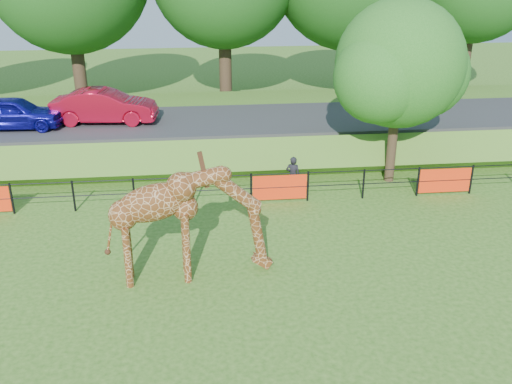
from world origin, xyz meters
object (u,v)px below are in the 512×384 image
at_px(giraffe, 190,224).
at_px(car_blue, 14,113).
at_px(car_red, 105,106).
at_px(visitor, 293,176).
at_px(tree_east, 402,68).

bearing_deg(giraffe, car_blue, 120.97).
bearing_deg(car_red, visitor, -121.46).
distance_m(car_red, tree_east, 12.21).
height_order(giraffe, visitor, giraffe).
distance_m(car_blue, visitor, 11.87).
bearing_deg(giraffe, tree_east, 35.54).
distance_m(visitor, tree_east, 5.46).
distance_m(car_blue, car_red, 3.61).
bearing_deg(visitor, car_blue, -1.42).
height_order(giraffe, car_blue, giraffe).
distance_m(car_red, visitor, 9.06).
bearing_deg(visitor, car_red, -13.83).
xyz_separation_m(giraffe, visitor, (3.66, 5.36, -0.84)).
height_order(giraffe, car_red, giraffe).
bearing_deg(tree_east, visitor, -166.50).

